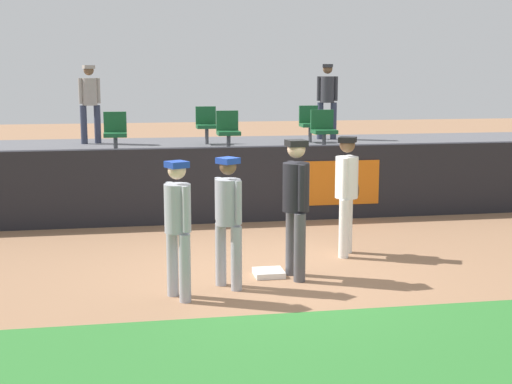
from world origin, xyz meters
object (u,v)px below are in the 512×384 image
object	(u,v)px
seat_front_right	(323,128)
seat_back_center	(206,123)
player_runner_visitor	(178,220)
spectator_hooded	(90,98)
player_umpire	(296,199)
seat_back_right	(310,122)
first_base	(269,273)
player_coach_visitor	(228,213)
seat_front_center	(228,129)
seat_front_left	(115,131)
player_fielder_home	(347,188)
spectator_capped	(327,96)

from	to	relation	value
seat_front_right	seat_back_center	distance (m)	2.87
player_runner_visitor	spectator_hooded	xyz separation A→B (m)	(-1.40, 8.23, 1.17)
player_umpire	seat_front_right	bearing A→B (deg)	154.57
player_runner_visitor	seat_front_right	distance (m)	6.84
seat_back_right	first_base	bearing A→B (deg)	-108.47
player_coach_visitor	player_umpire	xyz separation A→B (m)	(0.95, 0.28, 0.10)
player_runner_visitor	seat_front_center	distance (m)	6.09
player_umpire	seat_back_center	xyz separation A→B (m)	(-0.43, 7.06, 0.52)
seat_front_center	seat_front_left	bearing A→B (deg)	-180.00
first_base	seat_back_center	distance (m)	7.07
seat_back_right	spectator_hooded	size ratio (longest dim) A/B	0.48
player_coach_visitor	spectator_hooded	bearing A→B (deg)	161.01
seat_back_center	seat_front_center	bearing A→B (deg)	-82.17
seat_front_center	seat_back_center	size ratio (longest dim) A/B	1.00
player_coach_visitor	seat_back_right	xyz separation A→B (m)	(2.92, 7.34, 0.62)
seat_front_right	seat_front_center	world-z (taller)	same
seat_front_center	spectator_hooded	bearing A→B (deg)	140.40
first_base	player_umpire	size ratio (longest dim) A/B	0.21
first_base	seat_front_right	size ratio (longest dim) A/B	0.48
first_base	player_runner_visitor	world-z (taller)	player_runner_visitor
player_fielder_home	seat_front_left	distance (m)	5.46
player_coach_visitor	seat_front_center	size ratio (longest dim) A/B	2.02
player_fielder_home	seat_front_right	xyz separation A→B (m)	(0.77, 4.18, 0.57)
player_coach_visitor	seat_front_right	bearing A→B (deg)	119.87
player_fielder_home	seat_back_center	size ratio (longest dim) A/B	2.15
spectator_hooded	player_coach_visitor	bearing A→B (deg)	87.20
player_fielder_home	spectator_hooded	distance (m)	7.76
first_base	player_coach_visitor	size ratio (longest dim) A/B	0.24
player_coach_visitor	seat_front_right	xyz separation A→B (m)	(2.76, 5.54, 0.62)
player_fielder_home	seat_back_right	bearing A→B (deg)	-162.01
first_base	seat_front_left	bearing A→B (deg)	112.33
player_coach_visitor	spectator_capped	size ratio (longest dim) A/B	0.94
player_fielder_home	player_umpire	xyz separation A→B (m)	(-1.04, -1.08, 0.05)
seat_front_right	player_fielder_home	bearing A→B (deg)	-100.42
seat_front_center	player_runner_visitor	bearing A→B (deg)	-103.65
spectator_hooded	seat_front_left	bearing A→B (deg)	86.56
spectator_hooded	seat_back_center	bearing A→B (deg)	150.70
spectator_hooded	spectator_capped	size ratio (longest dim) A/B	0.98
spectator_capped	seat_front_left	bearing A→B (deg)	39.23
seat_back_center	player_umpire	bearing A→B (deg)	-86.49
first_base	seat_back_center	bearing A→B (deg)	90.81
player_runner_visitor	player_umpire	world-z (taller)	player_umpire
seat_back_center	spectator_capped	world-z (taller)	spectator_capped
player_umpire	seat_front_right	world-z (taller)	seat_front_right
seat_front_right	seat_back_center	bearing A→B (deg)	141.23
player_umpire	first_base	bearing A→B (deg)	-122.17
player_coach_visitor	seat_front_right	world-z (taller)	seat_front_right
spectator_capped	seat_front_center	bearing A→B (deg)	54.79
seat_front_right	player_umpire	bearing A→B (deg)	-108.97
player_coach_visitor	seat_front_center	bearing A→B (deg)	138.47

